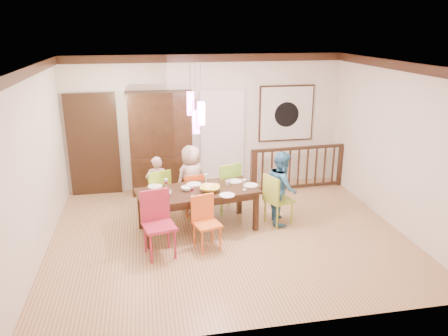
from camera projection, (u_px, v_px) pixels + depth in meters
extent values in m
plane|color=#966848|center=(228.00, 234.00, 7.60)|extent=(6.00, 6.00, 0.00)
plane|color=white|center=(229.00, 64.00, 6.69)|extent=(6.00, 6.00, 0.00)
plane|color=beige|center=(206.00, 123.00, 9.48)|extent=(6.00, 0.00, 6.00)
plane|color=beige|center=(35.00, 165.00, 6.62)|extent=(0.00, 5.00, 5.00)
plane|color=beige|center=(396.00, 146.00, 7.67)|extent=(0.00, 5.00, 5.00)
cube|color=black|center=(94.00, 146.00, 9.14)|extent=(1.04, 0.07, 2.24)
cube|color=silver|center=(222.00, 140.00, 9.63)|extent=(0.97, 0.05, 2.22)
cube|color=black|center=(286.00, 113.00, 9.72)|extent=(1.25, 0.04, 1.25)
cube|color=silver|center=(287.00, 114.00, 9.70)|extent=(1.18, 0.02, 1.18)
cylinder|color=black|center=(287.00, 115.00, 9.69)|extent=(0.56, 0.01, 0.56)
cube|color=#F549AE|center=(190.00, 103.00, 7.13)|extent=(0.11, 0.11, 0.38)
cylinder|color=black|center=(190.00, 77.00, 7.00)|extent=(0.01, 0.01, 0.46)
cube|color=#F549AE|center=(201.00, 113.00, 7.11)|extent=(0.11, 0.11, 0.38)
cylinder|color=black|center=(201.00, 83.00, 6.96)|extent=(0.01, 0.01, 0.61)
cube|color=#F549AE|center=(196.00, 122.00, 7.19)|extent=(0.11, 0.11, 0.38)
cylinder|color=black|center=(195.00, 87.00, 7.02)|extent=(0.01, 0.01, 0.76)
cube|color=black|center=(197.00, 191.00, 7.57)|extent=(2.18, 1.26, 0.05)
cube|color=black|center=(143.00, 206.00, 7.89)|extent=(0.09, 0.09, 0.70)
cube|color=black|center=(245.00, 199.00, 8.22)|extent=(0.09, 0.09, 0.70)
cube|color=black|center=(144.00, 225.00, 7.17)|extent=(0.09, 0.09, 0.70)
cube|color=black|center=(255.00, 216.00, 7.49)|extent=(0.09, 0.09, 0.70)
cube|color=black|center=(195.00, 187.00, 7.98)|extent=(1.84, 0.35, 0.10)
cube|color=black|center=(201.00, 204.00, 7.22)|extent=(1.84, 0.35, 0.10)
cube|color=#8CBF26|center=(156.00, 194.00, 8.17)|extent=(0.56, 0.56, 0.04)
cube|color=#8CBF26|center=(156.00, 181.00, 8.09)|extent=(0.42, 0.19, 0.47)
cylinder|color=#8CBF26|center=(148.00, 210.00, 8.05)|extent=(0.04, 0.04, 0.45)
cylinder|color=#8CBF26|center=(167.00, 208.00, 8.11)|extent=(0.04, 0.04, 0.45)
cylinder|color=#8CBF26|center=(147.00, 203.00, 8.38)|extent=(0.04, 0.04, 0.45)
cylinder|color=#8CBF26|center=(166.00, 201.00, 8.44)|extent=(0.04, 0.04, 0.45)
cube|color=#BF4413|center=(193.00, 194.00, 8.31)|extent=(0.40, 0.40, 0.04)
cube|color=#BF4413|center=(193.00, 183.00, 8.24)|extent=(0.38, 0.06, 0.42)
cylinder|color=#BF4413|center=(186.00, 208.00, 8.20)|extent=(0.03, 0.03, 0.40)
cylinder|color=#BF4413|center=(203.00, 207.00, 8.26)|extent=(0.03, 0.03, 0.40)
cylinder|color=#BF4413|center=(185.00, 202.00, 8.49)|extent=(0.03, 0.03, 0.40)
cylinder|color=#BF4413|center=(200.00, 201.00, 8.54)|extent=(0.03, 0.03, 0.40)
cube|color=#71A92B|center=(225.00, 187.00, 8.43)|extent=(0.58, 0.58, 0.04)
cube|color=#71A92B|center=(225.00, 174.00, 8.34)|extent=(0.45, 0.19, 0.50)
cylinder|color=#71A92B|center=(217.00, 204.00, 8.30)|extent=(0.04, 0.04, 0.48)
cylinder|color=#71A92B|center=(236.00, 202.00, 8.37)|extent=(0.04, 0.04, 0.48)
cylinder|color=#71A92B|center=(214.00, 196.00, 8.65)|extent=(0.04, 0.04, 0.48)
cylinder|color=#71A92B|center=(233.00, 195.00, 8.71)|extent=(0.04, 0.04, 0.48)
cube|color=#AA253D|center=(159.00, 226.00, 6.76)|extent=(0.56, 0.56, 0.04)
cube|color=#AA253D|center=(158.00, 210.00, 6.67)|extent=(0.47, 0.15, 0.51)
cylinder|color=#AA253D|center=(148.00, 248.00, 6.63)|extent=(0.04, 0.04, 0.49)
cylinder|color=#AA253D|center=(173.00, 246.00, 6.70)|extent=(0.04, 0.04, 0.49)
cylinder|color=#AA253D|center=(148.00, 237.00, 6.98)|extent=(0.04, 0.04, 0.49)
cylinder|color=#AA253D|center=(171.00, 235.00, 7.05)|extent=(0.04, 0.04, 0.49)
cube|color=orange|center=(207.00, 224.00, 7.01)|extent=(0.49, 0.49, 0.04)
cube|color=orange|center=(207.00, 211.00, 6.93)|extent=(0.39, 0.15, 0.43)
cylinder|color=orange|center=(199.00, 242.00, 6.90)|extent=(0.03, 0.03, 0.41)
cylinder|color=orange|center=(219.00, 240.00, 6.95)|extent=(0.03, 0.03, 0.41)
cylinder|color=orange|center=(196.00, 233.00, 7.20)|extent=(0.03, 0.03, 0.41)
cylinder|color=orange|center=(215.00, 231.00, 7.25)|extent=(0.03, 0.03, 0.41)
cube|color=#95A72F|center=(279.00, 200.00, 7.89)|extent=(0.56, 0.56, 0.04)
cube|color=#95A72F|center=(279.00, 187.00, 7.81)|extent=(0.20, 0.41, 0.47)
cylinder|color=#95A72F|center=(272.00, 217.00, 7.77)|extent=(0.04, 0.04, 0.45)
cylinder|color=#95A72F|center=(290.00, 215.00, 7.83)|extent=(0.04, 0.04, 0.45)
cylinder|color=#95A72F|center=(267.00, 209.00, 8.09)|extent=(0.04, 0.04, 0.45)
cylinder|color=#95A72F|center=(284.00, 208.00, 8.15)|extent=(0.04, 0.04, 0.45)
cube|color=black|center=(162.00, 174.00, 9.42)|extent=(1.29, 0.44, 0.83)
cube|color=black|center=(160.00, 126.00, 9.11)|extent=(1.29, 0.40, 1.29)
cube|color=black|center=(160.00, 124.00, 9.29)|extent=(1.10, 0.02, 1.10)
cube|color=black|center=(159.00, 94.00, 8.91)|extent=(1.38, 0.44, 0.10)
cube|color=black|center=(253.00, 171.00, 9.44)|extent=(0.13, 0.13, 0.92)
cube|color=black|center=(342.00, 166.00, 9.80)|extent=(0.13, 0.13, 0.92)
cube|color=black|center=(300.00, 148.00, 9.47)|extent=(2.19, 0.20, 0.06)
cube|color=black|center=(297.00, 186.00, 9.74)|extent=(2.07, 0.17, 0.05)
imported|color=#D2A59F|center=(157.00, 186.00, 8.25)|extent=(0.42, 0.28, 1.16)
imported|color=#BCA68E|center=(191.00, 179.00, 8.37)|extent=(0.77, 0.66, 1.32)
imported|color=teal|center=(282.00, 187.00, 7.90)|extent=(0.61, 0.73, 1.34)
imported|color=gold|center=(210.00, 189.00, 7.51)|extent=(0.42, 0.42, 0.09)
imported|color=white|center=(187.00, 188.00, 7.54)|extent=(0.28, 0.28, 0.07)
imported|color=silver|center=(168.00, 193.00, 7.32)|extent=(0.13, 0.13, 0.09)
imported|color=silver|center=(228.00, 183.00, 7.78)|extent=(0.12, 0.12, 0.09)
cylinder|color=white|center=(155.00, 186.00, 7.71)|extent=(0.26, 0.26, 0.01)
cylinder|color=white|center=(194.00, 184.00, 7.82)|extent=(0.26, 0.26, 0.01)
cylinder|color=white|center=(235.00, 181.00, 7.97)|extent=(0.26, 0.26, 0.01)
cylinder|color=white|center=(157.00, 198.00, 7.18)|extent=(0.26, 0.26, 0.01)
cylinder|color=white|center=(227.00, 195.00, 7.31)|extent=(0.26, 0.26, 0.01)
cylinder|color=white|center=(250.00, 185.00, 7.77)|extent=(0.26, 0.26, 0.01)
cube|color=#D83359|center=(200.00, 197.00, 7.23)|extent=(0.18, 0.14, 0.01)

